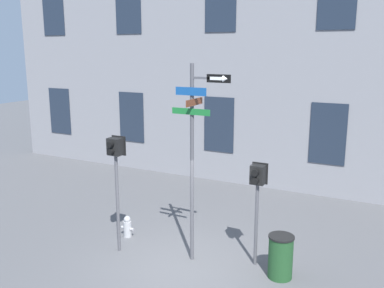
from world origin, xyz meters
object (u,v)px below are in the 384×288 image
(street_sign_pole, at_px, (195,147))
(pedestrian_signal_left, at_px, (116,162))
(trash_bin, at_px, (281,257))
(fire_hydrant, at_px, (127,227))
(pedestrian_signal_right, at_px, (257,186))

(street_sign_pole, distance_m, pedestrian_signal_left, 2.03)
(street_sign_pole, height_order, pedestrian_signal_left, street_sign_pole)
(trash_bin, bearing_deg, fire_hydrant, 177.40)
(pedestrian_signal_right, xyz_separation_m, trash_bin, (0.69, -0.30, -1.45))
(pedestrian_signal_left, distance_m, trash_bin, 4.43)
(pedestrian_signal_right, bearing_deg, trash_bin, -23.49)
(fire_hydrant, xyz_separation_m, trash_bin, (4.29, -0.19, 0.22))
(pedestrian_signal_left, relative_size, fire_hydrant, 5.00)
(street_sign_pole, height_order, trash_bin, street_sign_pole)
(pedestrian_signal_left, relative_size, trash_bin, 2.97)
(pedestrian_signal_right, relative_size, fire_hydrant, 4.18)
(pedestrian_signal_right, bearing_deg, fire_hydrant, -178.34)
(trash_bin, bearing_deg, pedestrian_signal_right, 156.51)
(street_sign_pole, bearing_deg, fire_hydrant, 171.13)
(street_sign_pole, xyz_separation_m, fire_hydrant, (-2.22, 0.35, -2.52))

